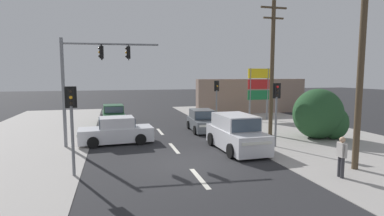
# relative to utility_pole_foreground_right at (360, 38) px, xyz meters

# --- Properties ---
(ground_plane) EXTENTS (140.00, 140.00, 0.00)m
(ground_plane) POSITION_rel_utility_pole_foreground_right_xyz_m (-6.58, 2.62, -5.48)
(ground_plane) COLOR #28282B
(lane_dash_near) EXTENTS (0.20, 2.40, 0.01)m
(lane_dash_near) POSITION_rel_utility_pole_foreground_right_xyz_m (-6.58, 0.62, -5.48)
(lane_dash_near) COLOR silver
(lane_dash_near) RESTS_ON ground
(lane_dash_mid) EXTENTS (0.20, 2.40, 0.01)m
(lane_dash_mid) POSITION_rel_utility_pole_foreground_right_xyz_m (-6.58, 5.62, -5.48)
(lane_dash_mid) COLOR silver
(lane_dash_mid) RESTS_ON ground
(lane_dash_far) EXTENTS (0.20, 2.40, 0.01)m
(lane_dash_far) POSITION_rel_utility_pole_foreground_right_xyz_m (-6.58, 10.62, -5.48)
(lane_dash_far) COLOR silver
(lane_dash_far) RESTS_ON ground
(kerb_right_verge) EXTENTS (10.00, 44.00, 0.02)m
(kerb_right_verge) POSITION_rel_utility_pole_foreground_right_xyz_m (2.42, 4.62, -5.47)
(kerb_right_verge) COLOR #A39E99
(kerb_right_verge) RESTS_ON ground
(kerb_left_verge) EXTENTS (8.00, 40.00, 0.02)m
(kerb_left_verge) POSITION_rel_utility_pole_foreground_right_xyz_m (-15.08, 6.62, -5.47)
(kerb_left_verge) COLOR #A39E99
(kerb_left_verge) RESTS_ON ground
(utility_pole_foreground_right) EXTENTS (3.78, 0.46, 10.23)m
(utility_pole_foreground_right) POSITION_rel_utility_pole_foreground_right_xyz_m (0.00, 0.00, 0.00)
(utility_pole_foreground_right) COLOR #4C3D2B
(utility_pole_foreground_right) RESTS_ON ground
(utility_pole_midground_right) EXTENTS (1.80, 0.26, 8.73)m
(utility_pole_midground_right) POSITION_rel_utility_pole_foreground_right_xyz_m (0.32, 7.45, -0.88)
(utility_pole_midground_right) COLOR #4C3D2B
(utility_pole_midground_right) RESTS_ON ground
(traffic_signal_mast) EXTENTS (5.28, 0.61, 6.00)m
(traffic_signal_mast) POSITION_rel_utility_pole_foreground_right_xyz_m (-11.07, 7.32, -1.33)
(traffic_signal_mast) COLOR slate
(traffic_signal_mast) RESTS_ON ground
(pedestal_signal_right_kerb) EXTENTS (0.44, 0.30, 3.56)m
(pedestal_signal_right_kerb) POSITION_rel_utility_pole_foreground_right_xyz_m (-1.05, 4.47, -3.06)
(pedestal_signal_right_kerb) COLOR slate
(pedestal_signal_right_kerb) RESTS_ON ground
(pedestal_signal_left_kerb) EXTENTS (0.44, 0.30, 3.56)m
(pedestal_signal_left_kerb) POSITION_rel_utility_pole_foreground_right_xyz_m (-11.33, 2.17, -3.06)
(pedestal_signal_left_kerb) COLOR slate
(pedestal_signal_left_kerb) RESTS_ON ground
(pedestal_signal_far_median) EXTENTS (0.44, 0.31, 3.56)m
(pedestal_signal_far_median) POSITION_rel_utility_pole_foreground_right_xyz_m (-1.76, 12.28, -3.06)
(pedestal_signal_far_median) COLOR slate
(pedestal_signal_far_median) RESTS_ON ground
(shopping_plaza_sign) EXTENTS (2.10, 0.16, 4.60)m
(shopping_plaza_sign) POSITION_rel_utility_pole_foreground_right_xyz_m (2.76, 13.89, -2.50)
(shopping_plaza_sign) COLOR slate
(shopping_plaza_sign) RESTS_ON ground
(roadside_bush) EXTENTS (3.32, 2.85, 3.15)m
(roadside_bush) POSITION_rel_utility_pole_foreground_right_xyz_m (2.87, 5.77, -4.00)
(roadside_bush) COLOR #234C28
(roadside_bush) RESTS_ON ground
(shopfront_wall_far) EXTENTS (12.00, 1.00, 3.60)m
(shopfront_wall_far) POSITION_rel_utility_pole_foreground_right_xyz_m (4.42, 18.62, -3.68)
(shopfront_wall_far) COLOR gray
(shopfront_wall_far) RESTS_ON ground
(sedan_receding_far) EXTENTS (4.33, 2.08, 1.56)m
(sedan_receding_far) POSITION_rel_utility_pole_foreground_right_xyz_m (-9.62, 7.66, -4.78)
(sedan_receding_far) COLOR silver
(sedan_receding_far) RESTS_ON ground
(suv_oncoming_near) EXTENTS (2.15, 4.58, 1.90)m
(suv_oncoming_near) POSITION_rel_utility_pole_foreground_right_xyz_m (-3.44, 4.43, -4.60)
(suv_oncoming_near) COLOR silver
(suv_oncoming_near) RESTS_ON ground
(sedan_oncoming_mid) EXTENTS (2.04, 4.31, 1.56)m
(sedan_oncoming_mid) POSITION_rel_utility_pole_foreground_right_xyz_m (-9.75, 15.25, -4.78)
(sedan_oncoming_mid) COLOR #235633
(sedan_oncoming_mid) RESTS_ON ground
(hatchback_kerbside_parked) EXTENTS (1.92, 3.71, 1.53)m
(hatchback_kerbside_parked) POSITION_rel_utility_pole_foreground_right_xyz_m (-3.58, 10.17, -4.78)
(hatchback_kerbside_parked) COLOR slate
(hatchback_kerbside_parked) RESTS_ON ground
(pedestrian_at_kerb) EXTENTS (0.26, 0.56, 1.63)m
(pedestrian_at_kerb) POSITION_rel_utility_pole_foreground_right_xyz_m (-1.24, -0.74, -4.56)
(pedestrian_at_kerb) COLOR #333338
(pedestrian_at_kerb) RESTS_ON ground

